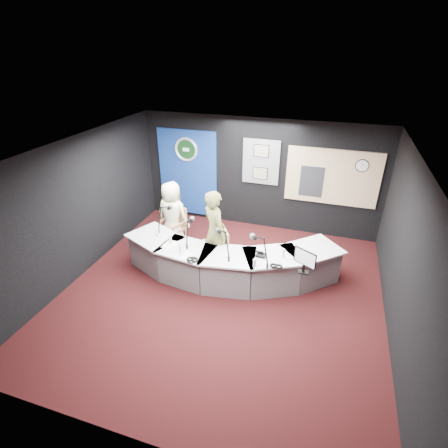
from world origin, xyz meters
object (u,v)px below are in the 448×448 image
(armchair_left, at_px, (173,229))
(person_woman, at_px, (215,233))
(broadcast_desk, at_px, (227,262))
(person_man, at_px, (172,215))
(armchair_right, at_px, (215,250))

(armchair_left, bearing_deg, person_woman, -2.93)
(broadcast_desk, height_order, armchair_left, armchair_left)
(person_man, relative_size, person_woman, 0.87)
(broadcast_desk, height_order, armchair_right, armchair_right)
(person_man, distance_m, person_woman, 1.45)
(broadcast_desk, bearing_deg, person_man, 152.17)
(armchair_right, xyz_separation_m, person_man, (-1.28, 0.68, 0.31))
(broadcast_desk, relative_size, armchair_left, 5.23)
(armchair_left, height_order, armchair_right, armchair_right)
(broadcast_desk, xyz_separation_m, person_man, (-1.59, 0.84, 0.43))
(broadcast_desk, xyz_separation_m, armchair_right, (-0.32, 0.16, 0.12))
(armchair_right, distance_m, person_woman, 0.42)
(broadcast_desk, xyz_separation_m, person_woman, (-0.32, 0.16, 0.54))
(armchair_left, bearing_deg, person_man, 0.00)
(armchair_right, height_order, person_woman, person_woman)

